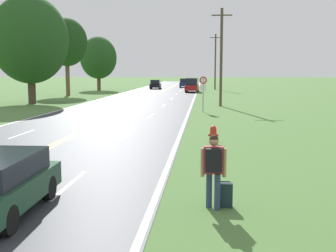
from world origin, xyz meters
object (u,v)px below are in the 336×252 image
object	(u,v)px
fire_hydrant	(213,134)
car_black_sedan_mid_near	(155,84)
hitchhiker_person	(214,164)
car_dark_blue_suv_mid_far	(184,83)
car_red_van_approaching	(192,85)
suitcase	(224,195)
tree_mid_treeline	(67,42)
tree_behind_sign	(30,40)
traffic_sign	(203,85)
tree_left_verge	(98,58)

from	to	relation	value
fire_hydrant	car_black_sedan_mid_near	bearing A→B (deg)	99.30
hitchhiker_person	car_dark_blue_suv_mid_far	world-z (taller)	hitchhiker_person
car_red_van_approaching	car_black_sedan_mid_near	size ratio (longest dim) A/B	1.15
hitchhiker_person	car_red_van_approaching	xyz separation A→B (m)	(-2.09, 53.04, 0.00)
fire_hydrant	car_dark_blue_suv_mid_far	distance (m)	61.22
suitcase	tree_mid_treeline	distance (m)	46.78
fire_hydrant	car_dark_blue_suv_mid_far	bearing A→B (deg)	93.96
fire_hydrant	hitchhiker_person	bearing A→B (deg)	-91.11
fire_hydrant	car_black_sedan_mid_near	world-z (taller)	car_black_sedan_mid_near
hitchhiker_person	tree_behind_sign	world-z (taller)	tree_behind_sign
tree_behind_sign	car_black_sedan_mid_near	size ratio (longest dim) A/B	2.39
traffic_sign	car_black_sedan_mid_near	size ratio (longest dim) A/B	0.64
car_black_sedan_mid_near	hitchhiker_person	bearing A→B (deg)	-174.01
car_black_sedan_mid_near	tree_behind_sign	bearing A→B (deg)	164.83
traffic_sign	car_dark_blue_suv_mid_far	bearing A→B (deg)	94.51
hitchhiker_person	tree_mid_treeline	distance (m)	46.75
suitcase	tree_behind_sign	distance (m)	34.55
tree_mid_treeline	car_red_van_approaching	distance (m)	19.31
traffic_sign	tree_left_verge	xyz separation A→B (m)	(-16.91, 34.61, 3.10)
traffic_sign	tree_mid_treeline	xyz separation A→B (m)	(-17.24, 20.14, 4.59)
suitcase	car_black_sedan_mid_near	bearing A→B (deg)	8.94
tree_behind_sign	tree_mid_treeline	size ratio (longest dim) A/B	1.05
suitcase	traffic_sign	world-z (taller)	traffic_sign
tree_behind_sign	car_dark_blue_suv_mid_far	size ratio (longest dim) A/B	2.16
suitcase	fire_hydrant	bearing A→B (deg)	1.42
traffic_sign	car_black_sedan_mid_near	world-z (taller)	traffic_sign
suitcase	tree_mid_treeline	xyz separation A→B (m)	(-17.84, 42.77, 6.37)
car_red_van_approaching	car_black_sedan_mid_near	world-z (taller)	car_red_van_approaching
fire_hydrant	car_dark_blue_suv_mid_far	size ratio (longest dim) A/B	0.17
hitchhiker_person	tree_mid_treeline	size ratio (longest dim) A/B	0.18
car_black_sedan_mid_near	car_dark_blue_suv_mid_far	bearing A→B (deg)	-38.02
traffic_sign	car_red_van_approaching	bearing A→B (deg)	93.32
tree_left_verge	tree_behind_sign	xyz separation A→B (m)	(0.50, -27.72, 0.87)
hitchhiker_person	tree_left_verge	distance (m)	60.10
hitchhiker_person	suitcase	xyz separation A→B (m)	(0.27, 0.19, -0.77)
fire_hydrant	car_black_sedan_mid_near	distance (m)	55.34
hitchhiker_person	car_black_sedan_mid_near	world-z (taller)	hitchhiker_person
suitcase	tree_left_verge	bearing A→B (deg)	17.82
tree_behind_sign	suitcase	bearing A→B (deg)	-60.05
traffic_sign	tree_left_verge	bearing A→B (deg)	116.03
hitchhiker_person	traffic_sign	size ratio (longest dim) A/B	0.63
traffic_sign	tree_behind_sign	distance (m)	18.23
car_black_sedan_mid_near	car_dark_blue_suv_mid_far	xyz separation A→B (m)	(4.72, 6.46, 0.11)
car_black_sedan_mid_near	car_dark_blue_suv_mid_far	distance (m)	8.01
tree_left_verge	car_black_sedan_mid_near	distance (m)	11.29
tree_left_verge	fire_hydrant	bearing A→B (deg)	-70.27
hitchhiker_person	fire_hydrant	distance (m)	8.88
fire_hydrant	traffic_sign	distance (m)	14.06
tree_left_verge	tree_mid_treeline	world-z (taller)	tree_mid_treeline
tree_left_verge	car_dark_blue_suv_mid_far	bearing A→B (deg)	43.46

